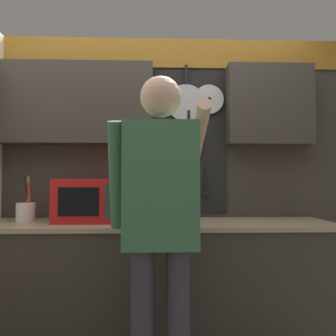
# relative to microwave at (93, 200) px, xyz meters

# --- Properties ---
(base_cabinet_counter) EXTENTS (2.42, 0.62, 0.92)m
(base_cabinet_counter) POSITION_rel_microwave_xyz_m (0.46, -0.06, -0.61)
(base_cabinet_counter) COLOR #38332D
(base_cabinet_counter) RESTS_ON ground_plane
(back_wall_unit) EXTENTS (2.99, 0.20, 2.34)m
(back_wall_unit) POSITION_rel_microwave_xyz_m (0.44, 0.22, 0.37)
(back_wall_unit) COLOR #38332D
(back_wall_unit) RESTS_ON ground_plane
(microwave) EXTENTS (0.48, 0.40, 0.30)m
(microwave) POSITION_rel_microwave_xyz_m (0.00, 0.00, 0.00)
(microwave) COLOR red
(microwave) RESTS_ON base_cabinet_counter
(knife_block) EXTENTS (0.12, 0.16, 0.28)m
(knife_block) POSITION_rel_microwave_xyz_m (0.33, 0.00, -0.04)
(knife_block) COLOR brown
(knife_block) RESTS_ON base_cabinet_counter
(utensil_crock) EXTENTS (0.13, 0.13, 0.32)m
(utensil_crock) POSITION_rel_microwave_xyz_m (-0.47, 0.00, -0.07)
(utensil_crock) COLOR white
(utensil_crock) RESTS_ON base_cabinet_counter
(person) EXTENTS (0.54, 0.64, 1.74)m
(person) POSITION_rel_microwave_xyz_m (0.47, -0.64, -0.02)
(person) COLOR #383842
(person) RESTS_ON ground_plane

